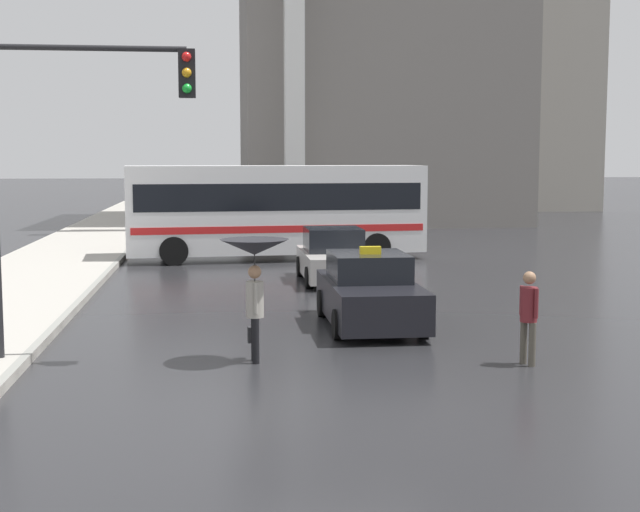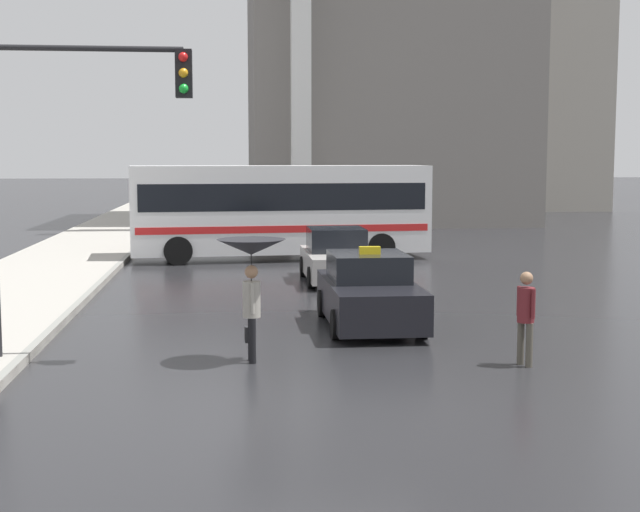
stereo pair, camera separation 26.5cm
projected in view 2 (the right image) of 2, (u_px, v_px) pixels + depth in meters
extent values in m
plane|color=#262628|center=(343.00, 410.00, 12.58)|extent=(300.00, 300.00, 0.00)
cube|color=black|center=(369.00, 300.00, 18.78)|extent=(1.80, 4.20, 0.80)
cube|color=black|center=(368.00, 266.00, 18.91)|extent=(1.58, 1.89, 0.57)
cylinder|color=black|center=(422.00, 323.00, 17.61)|extent=(0.20, 0.60, 0.60)
cylinder|color=black|center=(337.00, 324.00, 17.44)|extent=(0.20, 0.60, 0.60)
cylinder|color=black|center=(398.00, 302.00, 20.19)|extent=(0.20, 0.60, 0.60)
cylinder|color=black|center=(323.00, 303.00, 20.01)|extent=(0.20, 0.60, 0.60)
cube|color=yellow|center=(370.00, 250.00, 18.67)|extent=(0.44, 0.16, 0.16)
cube|color=#B7B2AD|center=(337.00, 264.00, 25.65)|extent=(1.80, 4.14, 0.70)
cube|color=black|center=(336.00, 239.00, 25.78)|extent=(1.58, 1.86, 0.67)
cylinder|color=black|center=(373.00, 277.00, 24.49)|extent=(0.20, 0.60, 0.60)
cylinder|color=black|center=(311.00, 277.00, 24.32)|extent=(0.20, 0.60, 0.60)
cylinder|color=black|center=(360.00, 266.00, 27.03)|extent=(0.20, 0.60, 0.60)
cylinder|color=black|center=(304.00, 266.00, 26.85)|extent=(0.20, 0.60, 0.60)
cube|color=silver|center=(280.00, 209.00, 31.29)|extent=(10.51, 3.38, 3.02)
cube|color=black|center=(280.00, 196.00, 31.24)|extent=(9.99, 3.36, 0.92)
cube|color=red|center=(280.00, 226.00, 31.36)|extent=(10.20, 3.38, 0.24)
cylinder|color=black|center=(178.00, 251.00, 29.59)|extent=(0.98, 0.36, 0.96)
cylinder|color=black|center=(176.00, 244.00, 31.93)|extent=(0.98, 0.36, 0.96)
cylinder|color=black|center=(381.00, 247.00, 30.88)|extent=(0.98, 0.36, 0.96)
cylinder|color=black|center=(365.00, 241.00, 33.23)|extent=(0.98, 0.36, 0.96)
cylinder|color=black|center=(253.00, 341.00, 15.39)|extent=(0.13, 0.13, 0.79)
cylinder|color=black|center=(251.00, 338.00, 15.61)|extent=(0.13, 0.13, 0.79)
cylinder|color=gray|center=(252.00, 299.00, 15.42)|extent=(0.33, 0.33, 0.63)
sphere|color=#997051|center=(251.00, 272.00, 15.37)|extent=(0.23, 0.23, 0.23)
cylinder|color=gray|center=(253.00, 298.00, 15.22)|extent=(0.07, 0.07, 0.53)
cylinder|color=gray|center=(251.00, 295.00, 15.61)|extent=(0.07, 0.07, 0.53)
cone|color=#232328|center=(251.00, 247.00, 15.32)|extent=(1.20, 1.20, 0.27)
cylinder|color=black|center=(251.00, 267.00, 15.36)|extent=(0.02, 0.02, 0.70)
cube|color=#262628|center=(248.00, 334.00, 15.75)|extent=(0.11, 0.19, 0.28)
cylinder|color=#4C473D|center=(521.00, 343.00, 15.32)|extent=(0.16, 0.16, 0.76)
cylinder|color=#4C473D|center=(529.00, 345.00, 15.12)|extent=(0.16, 0.16, 0.76)
cylinder|color=maroon|center=(526.00, 305.00, 15.14)|extent=(0.38, 0.38, 0.60)
sphere|color=#997051|center=(527.00, 278.00, 15.09)|extent=(0.22, 0.22, 0.22)
cylinder|color=maroon|center=(519.00, 301.00, 15.30)|extent=(0.09, 0.09, 0.51)
cylinder|color=maroon|center=(533.00, 304.00, 14.98)|extent=(0.09, 0.09, 0.51)
cylinder|color=black|center=(86.00, 48.00, 14.80)|extent=(3.22, 0.10, 0.10)
cube|color=black|center=(184.00, 74.00, 15.01)|extent=(0.28, 0.28, 0.80)
sphere|color=red|center=(183.00, 57.00, 14.82)|extent=(0.16, 0.16, 0.16)
sphere|color=orange|center=(183.00, 73.00, 14.85)|extent=(0.16, 0.16, 0.16)
sphere|color=green|center=(184.00, 89.00, 14.88)|extent=(0.16, 0.16, 0.16)
cube|color=gray|center=(382.00, 2.00, 49.87)|extent=(14.78, 13.18, 24.56)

